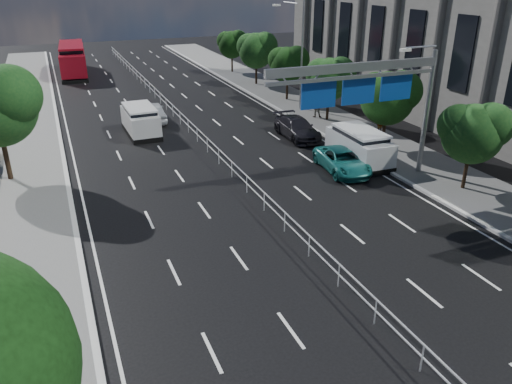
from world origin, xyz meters
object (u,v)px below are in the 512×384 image
pedestrian_a (380,120)px  pedestrian_b (316,106)px  near_car_dark (77,65)px  silver_minivan (359,146)px  toilet_sign (9,318)px  red_bus (73,59)px  parked_car_teal (342,161)px  parked_car_dark (297,128)px  white_minivan (140,121)px  overhead_gantry (372,85)px  near_car_silver (153,112)px

pedestrian_a → pedestrian_b: bearing=-92.1°
near_car_dark → silver_minivan: 41.65m
toilet_sign → silver_minivan: toilet_sign is taller
toilet_sign → red_bus: (4.77, 50.72, -1.15)m
parked_car_teal → near_car_dark: bearing=113.1°
near_car_dark → parked_car_dark: 35.55m
red_bus → near_car_dark: 1.86m
red_bus → toilet_sign: bearing=-91.9°
toilet_sign → pedestrian_a: size_ratio=2.44×
pedestrian_b → white_minivan: bearing=19.0°
silver_minivan → pedestrian_a: 6.55m
overhead_gantry → near_car_silver: size_ratio=2.23×
white_minivan → parked_car_teal: size_ratio=1.03×
near_car_silver → parked_car_teal: size_ratio=0.97×
white_minivan → silver_minivan: 16.12m
overhead_gantry → white_minivan: overhead_gantry is taller
near_car_silver → pedestrian_a: 17.77m
near_car_dark → silver_minivan: size_ratio=0.93×
red_bus → parked_car_teal: red_bus is taller
white_minivan → pedestrian_b: (14.03, -1.18, -0.01)m
near_car_silver → white_minivan: bearing=67.3°
white_minivan → silver_minivan: (11.62, -11.17, 0.01)m
white_minivan → pedestrian_b: bearing=-5.8°
white_minivan → pedestrian_a: bearing=-23.1°
pedestrian_a → white_minivan: bearing=-47.4°
near_car_silver → parked_car_dark: (8.76, -8.29, -0.06)m
silver_minivan → parked_car_dark: (-1.33, 6.01, -0.32)m
pedestrian_a → toilet_sign: bearing=10.9°
near_car_silver → pedestrian_b: size_ratio=2.59×
overhead_gantry → red_bus: bearing=107.6°
parked_car_teal → white_minivan: bearing=135.2°
overhead_gantry → parked_car_dark: overhead_gantry is taller
near_car_silver → parked_car_teal: 17.39m
near_car_silver → silver_minivan: bearing=128.7°
red_bus → parked_car_teal: 40.76m
red_bus → parked_car_dark: 34.35m
near_car_silver → pedestrian_b: (12.49, -4.31, 0.25)m
red_bus → parked_car_dark: (13.15, -31.72, -1.07)m
white_minivan → red_bus: 26.72m
near_car_dark → parked_car_teal: near_car_dark is taller
red_bus → near_car_dark: (0.46, 1.50, -1.00)m
red_bus → pedestrian_b: size_ratio=6.59×
toilet_sign → overhead_gantry: bearing=29.6°
white_minivan → pedestrian_a: (16.37, -6.65, -0.01)m
toilet_sign → near_car_dark: size_ratio=0.90×
white_minivan → near_car_silver: (1.54, 3.13, -0.25)m
parked_car_dark → pedestrian_a: 6.26m
overhead_gantry → parked_car_dark: bearing=88.5°
parked_car_dark → pedestrian_b: size_ratio=2.81×
toilet_sign → red_bus: 50.95m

